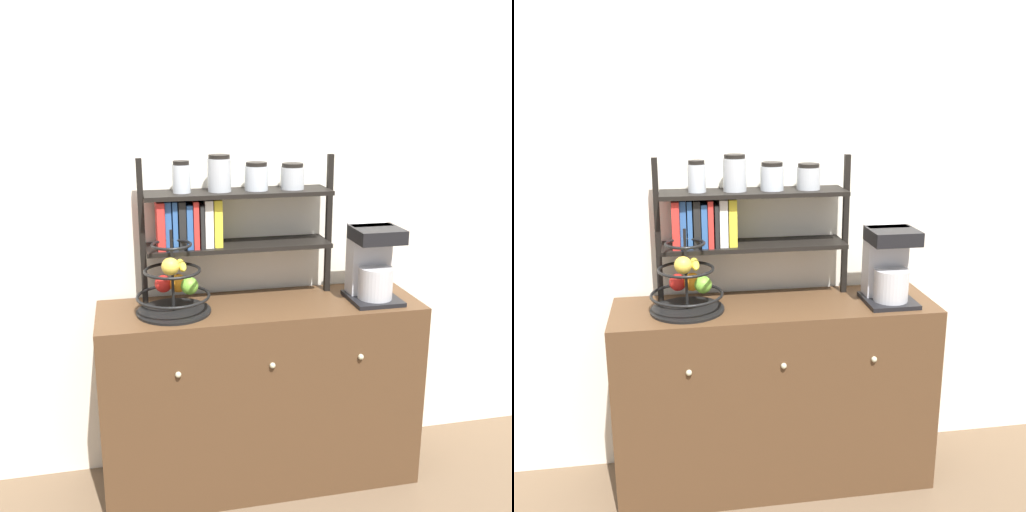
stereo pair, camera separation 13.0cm
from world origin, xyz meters
TOP-DOWN VIEW (x-y plane):
  - ground_plane at (0.00, 0.00)m, footprint 12.00×12.00m
  - wall_back at (0.00, 0.45)m, footprint 7.00×0.05m
  - sideboard at (0.00, 0.20)m, footprint 1.36×0.42m
  - coffee_maker at (0.48, 0.17)m, footprint 0.21×0.23m
  - fruit_stand at (-0.36, 0.19)m, footprint 0.30×0.30m
  - shelf_hutch at (-0.15, 0.32)m, footprint 0.83×0.20m

SIDE VIEW (x-z plane):
  - ground_plane at x=0.00m, z-range 0.00..0.00m
  - sideboard at x=0.00m, z-range 0.00..0.83m
  - fruit_stand at x=-0.36m, z-range 0.77..1.12m
  - coffee_maker at x=0.48m, z-range 0.83..1.15m
  - shelf_hutch at x=-0.15m, z-range 0.91..1.53m
  - wall_back at x=0.00m, z-range 0.00..2.60m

